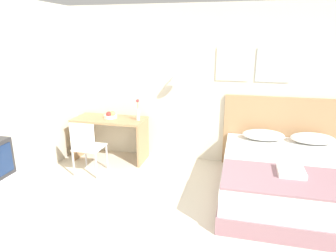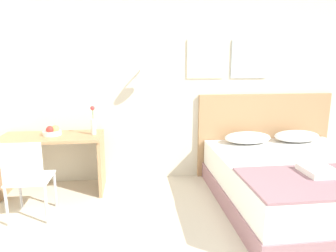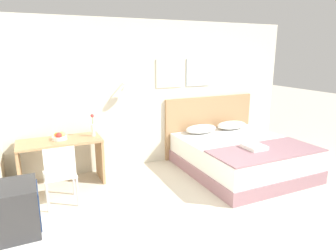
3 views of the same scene
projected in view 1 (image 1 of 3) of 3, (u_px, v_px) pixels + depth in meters
The scene contains 11 objects.
wall_back at pixel (210, 86), 5.05m from camera, with size 5.86×0.31×2.65m.
bed at pixel (293, 181), 4.02m from camera, with size 1.87×2.07×0.56m.
headboard at pixel (285, 133), 4.92m from camera, with size 1.99×0.06×1.21m.
pillow_left at pixel (263, 135), 4.74m from camera, with size 0.64×0.38×0.16m.
pillow_right at pixel (313, 138), 4.57m from camera, with size 0.64×0.38×0.16m.
throw_blanket at pixel (304, 181), 3.38m from camera, with size 1.82×0.83×0.02m.
folded_towel_near_foot at pixel (291, 171), 3.53m from camera, with size 0.30×0.34×0.06m.
desk at pixel (110, 131), 5.31m from camera, with size 1.26×0.60×0.75m.
desk_chair at pixel (86, 144), 4.67m from camera, with size 0.43×0.43×0.88m.
fruit_bowl at pixel (110, 115), 5.26m from camera, with size 0.23×0.23×0.13m.
flower_vase at pixel (138, 112), 5.09m from camera, with size 0.06×0.06×0.37m.
Camera 1 is at (0.49, -2.49, 2.13)m, focal length 32.00 mm.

